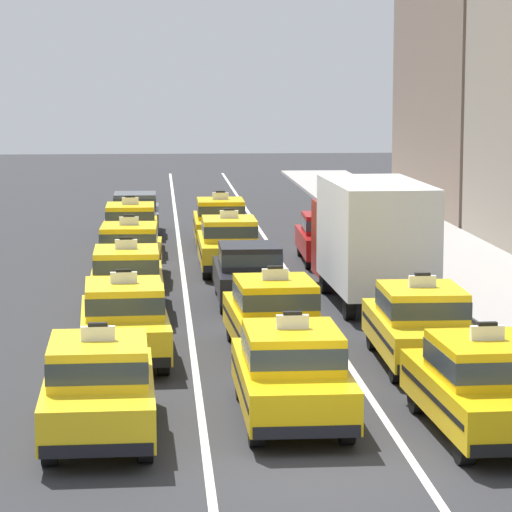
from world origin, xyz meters
TOP-DOWN VIEW (x-y plane):
  - ground_plane at (0.00, 0.00)m, footprint 160.00×160.00m
  - lane_stripe_left_center at (-1.60, 20.00)m, footprint 0.14×80.00m
  - lane_stripe_center_right at (1.60, 20.00)m, footprint 0.14×80.00m
  - taxi_left_nearest at (-3.33, 2.42)m, footprint 1.92×4.60m
  - taxi_left_second at (-3.06, 8.26)m, footprint 2.02×4.64m
  - taxi_left_third at (-3.14, 13.63)m, footprint 1.88×4.58m
  - taxi_left_fourth at (-3.18, 18.82)m, footprint 1.91×4.60m
  - taxi_left_fifth at (-3.27, 24.82)m, footprint 1.84×4.57m
  - sedan_left_sixth at (-3.20, 29.85)m, footprint 1.78×4.31m
  - taxi_center_nearest at (-0.04, 3.18)m, footprint 1.85×4.57m
  - taxi_center_second at (0.14, 8.48)m, footprint 1.99×4.63m
  - sedan_center_third at (0.05, 14.81)m, footprint 1.78×4.31m
  - taxi_center_fourth at (-0.18, 20.38)m, footprint 1.84×4.57m
  - taxi_center_fifth at (-0.16, 26.35)m, footprint 1.85×4.57m
  - taxi_right_nearest at (3.05, 1.99)m, footprint 1.97×4.62m
  - taxi_right_second at (3.08, 7.31)m, footprint 1.89×4.59m
  - box_truck_right_third at (3.23, 14.76)m, footprint 2.41×7.01m
  - sedan_right_fourth at (3.09, 22.11)m, footprint 1.87×4.34m

SIDE VIEW (x-z plane):
  - ground_plane at x=0.00m, z-range 0.00..0.00m
  - lane_stripe_left_center at x=-1.60m, z-range 0.00..0.01m
  - lane_stripe_center_right at x=1.60m, z-range 0.00..0.01m
  - sedan_left_sixth at x=-3.20m, z-range 0.06..1.64m
  - sedan_center_third at x=0.05m, z-range 0.06..1.64m
  - sedan_right_fourth at x=3.09m, z-range 0.06..1.64m
  - taxi_left_nearest at x=-3.33m, z-range -0.10..1.86m
  - taxi_left_second at x=-3.06m, z-range -0.10..1.86m
  - taxi_left_third at x=-3.14m, z-range -0.10..1.86m
  - taxi_left_fourth at x=-3.18m, z-range -0.10..1.86m
  - taxi_left_fifth at x=-3.27m, z-range -0.10..1.86m
  - taxi_center_nearest at x=-0.04m, z-range -0.10..1.86m
  - taxi_center_second at x=0.14m, z-range -0.10..1.86m
  - taxi_center_fourth at x=-0.18m, z-range -0.10..1.86m
  - taxi_center_fifth at x=-0.16m, z-range -0.10..1.86m
  - taxi_right_nearest at x=3.05m, z-range -0.10..1.86m
  - taxi_right_second at x=3.08m, z-range -0.10..1.86m
  - box_truck_right_third at x=3.23m, z-range 0.14..3.41m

